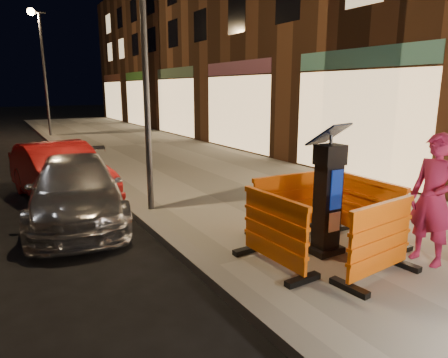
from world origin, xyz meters
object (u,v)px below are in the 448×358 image
barrier_bldgside (370,210)px  car_red (62,200)px  barrier_kerbside (274,231)px  barrier_back (285,204)px  man (433,200)px  barrier_front (380,241)px  parking_kiosk (328,194)px  car_silver (79,220)px

barrier_bldgside → car_red: barrier_bldgside is taller
barrier_kerbside → barrier_bldgside: size_ratio=1.00×
barrier_back → barrier_kerbside: 1.34m
barrier_kerbside → man: 2.22m
barrier_front → barrier_kerbside: 1.34m
parking_kiosk → barrier_back: (0.00, 0.95, -0.40)m
parking_kiosk → man: 1.40m
barrier_back → car_silver: size_ratio=0.31×
car_silver → car_red: (-0.05, 1.69, 0.00)m
barrier_kerbside → car_silver: (-1.85, 3.90, -0.65)m
barrier_front → barrier_kerbside: same height
barrier_kerbside → car_red: bearing=16.1°
car_silver → car_red: car_red is taller
man → parking_kiosk: bearing=-135.4°
parking_kiosk → barrier_back: parking_kiosk is taller
man → barrier_bldgside: bearing=-178.2°
barrier_bldgside → car_red: (-3.80, 5.59, -0.65)m
man → barrier_back: bearing=-153.8°
barrier_kerbside → barrier_bldgside: 1.90m
barrier_front → barrier_bldgside: 1.34m
barrier_back → barrier_kerbside: size_ratio=1.00×
car_silver → barrier_back: bearing=-36.8°
car_red → barrier_front: bearing=-74.8°
car_red → man: 7.68m
car_red → barrier_back: bearing=-66.8°
car_silver → man: man is taller
barrier_kerbside → car_red: (-1.90, 5.59, -0.65)m
parking_kiosk → barrier_back: size_ratio=1.40×
parking_kiosk → car_red: (-2.85, 5.59, -1.05)m
barrier_back → car_red: size_ratio=0.32×
barrier_front → car_red: size_ratio=0.32×
barrier_kerbside → car_red: size_ratio=0.32×
car_red → man: size_ratio=2.19×
barrier_front → barrier_bldgside: (0.95, 0.95, 0.00)m
barrier_front → barrier_kerbside: (-0.95, 0.95, 0.00)m
parking_kiosk → car_red: size_ratio=0.45×
parking_kiosk → barrier_front: (0.00, -0.95, -0.40)m
barrier_bldgside → man: bearing=-175.4°
parking_kiosk → car_silver: 4.91m
barrier_back → car_red: barrier_back is taller
barrier_front → barrier_back: same height
car_silver → barrier_bldgside: bearing=-36.4°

